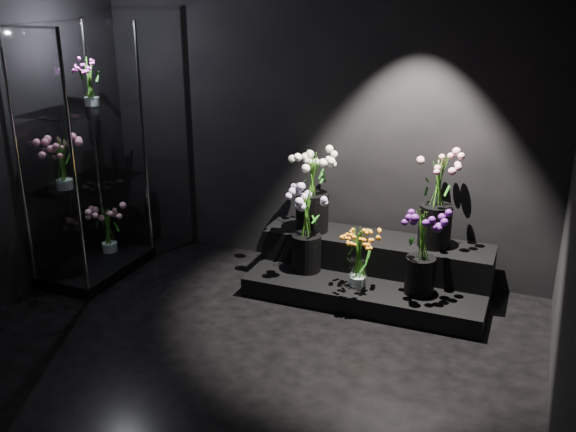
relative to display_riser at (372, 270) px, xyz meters
The scene contains 12 objects.
floor 1.75m from the display_riser, 110.55° to the right, with size 4.00×4.00×0.00m, color black.
wall_back 1.42m from the display_riser, 148.50° to the left, with size 4.00×4.00×0.00m, color black.
display_riser is the anchor object (origin of this frame).
display_case 2.53m from the display_riser, 166.37° to the right, with size 0.57×0.95×2.09m.
bouquet_orange_bells 0.37m from the display_riser, 97.37° to the right, with size 0.37×0.37×0.47m.
bouquet_lilac 0.66m from the display_riser, 162.93° to the right, with size 0.46×0.46×0.71m.
bouquet_purple 0.61m from the display_riser, 27.81° to the right, with size 0.40×0.40×0.67m.
bouquet_cream_roses 0.84m from the display_riser, behind, with size 0.50×0.50×0.69m.
bouquet_pink_roses 0.81m from the display_riser, 14.72° to the left, with size 0.36×0.36×0.74m.
bouquet_case_pink 2.63m from the display_riser, 161.79° to the right, with size 0.35×0.35×0.42m.
bouquet_case_magenta 2.74m from the display_riser, 169.47° to the right, with size 0.22×0.22×0.38m.
bouquet_case_base_pink 2.36m from the display_riser, behind, with size 0.40×0.40×0.42m.
Camera 1 is at (1.76, -3.04, 2.37)m, focal length 40.00 mm.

